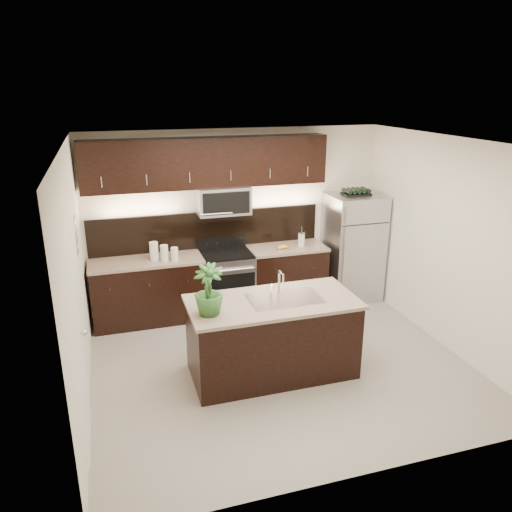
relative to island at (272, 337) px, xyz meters
The scene contains 12 objects.
ground 0.52m from the island, 47.28° to the left, with size 4.50×4.50×0.00m, color gray.
room_walls 1.23m from the island, 73.00° to the left, with size 4.52×4.02×2.71m.
counter_run 1.88m from the island, 99.41° to the left, with size 3.51×0.65×0.94m.
upper_fixtures 2.62m from the island, 97.99° to the left, with size 3.49×0.40×1.66m.
island is the anchor object (origin of this frame).
sink_faucet 0.51m from the island, ahead, with size 0.84×0.50×0.28m.
refrigerator 2.67m from the island, 42.59° to the left, with size 0.81×0.73×1.69m, color #B2B2B7.
wine_rack 2.93m from the island, 42.59° to the left, with size 0.42×0.26×0.10m.
plant 1.08m from the island, 169.74° to the right, with size 0.31×0.31×0.56m, color #295722.
canisters 2.14m from the island, 120.62° to the left, with size 0.39×0.20×0.27m.
french_press 2.18m from the island, 59.18° to the left, with size 0.11×0.11×0.31m.
bananas 1.97m from the island, 68.28° to the left, with size 0.17×0.13×0.05m, color gold.
Camera 1 is at (-1.86, -5.13, 3.28)m, focal length 35.00 mm.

